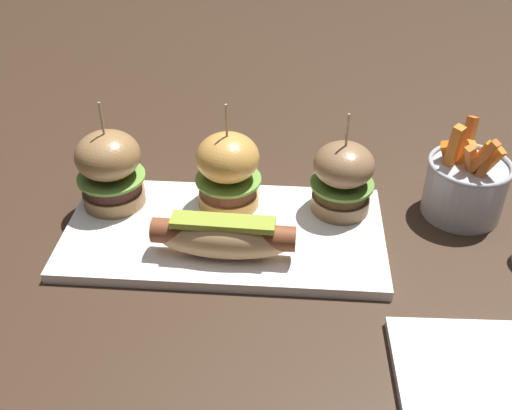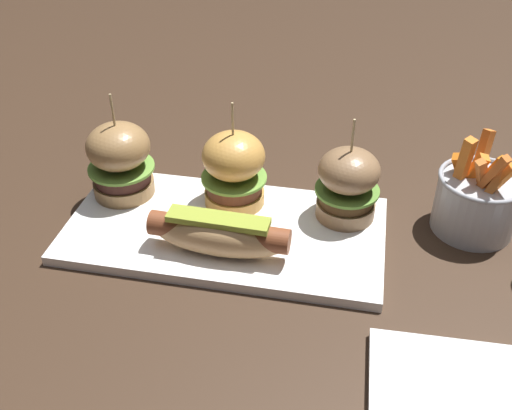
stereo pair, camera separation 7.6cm
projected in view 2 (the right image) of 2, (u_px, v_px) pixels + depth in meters
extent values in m
plane|color=#382619|center=(225.00, 234.00, 0.80)|extent=(3.00, 3.00, 0.00)
cube|color=white|center=(225.00, 230.00, 0.79)|extent=(0.42, 0.21, 0.01)
ellipsoid|color=tan|center=(219.00, 236.00, 0.73)|extent=(0.17, 0.05, 0.05)
cylinder|color=brown|center=(219.00, 232.00, 0.73)|extent=(0.18, 0.04, 0.03)
cube|color=olive|center=(218.00, 220.00, 0.71)|extent=(0.13, 0.03, 0.01)
cylinder|color=#987144|center=(124.00, 186.00, 0.84)|extent=(0.08, 0.08, 0.02)
cylinder|color=#42221C|center=(122.00, 174.00, 0.83)|extent=(0.08, 0.08, 0.02)
cylinder|color=#6B9E3D|center=(121.00, 167.00, 0.83)|extent=(0.09, 0.09, 0.00)
ellipsoid|color=#987144|center=(118.00, 146.00, 0.81)|extent=(0.09, 0.09, 0.06)
cylinder|color=tan|center=(113.00, 115.00, 0.78)|extent=(0.00, 0.00, 0.06)
cylinder|color=gold|center=(232.00, 196.00, 0.83)|extent=(0.08, 0.08, 0.02)
cylinder|color=#592D1B|center=(232.00, 184.00, 0.82)|extent=(0.08, 0.08, 0.02)
cylinder|color=#6B9E3D|center=(232.00, 177.00, 0.81)|extent=(0.09, 0.09, 0.00)
ellipsoid|color=gold|center=(231.00, 156.00, 0.79)|extent=(0.08, 0.08, 0.06)
cylinder|color=tan|center=(230.00, 124.00, 0.76)|extent=(0.00, 0.00, 0.06)
cylinder|color=olive|center=(345.00, 208.00, 0.80)|extent=(0.08, 0.08, 0.02)
cylinder|color=#452D16|center=(346.00, 196.00, 0.79)|extent=(0.07, 0.07, 0.02)
cylinder|color=#609338|center=(347.00, 190.00, 0.78)|extent=(0.08, 0.08, 0.00)
ellipsoid|color=olive|center=(349.00, 170.00, 0.77)|extent=(0.08, 0.08, 0.06)
cylinder|color=tan|center=(352.00, 141.00, 0.74)|extent=(0.00, 0.00, 0.06)
cylinder|color=#B7BABF|center=(476.00, 205.00, 0.79)|extent=(0.11, 0.11, 0.08)
torus|color=#A8AAB2|center=(483.00, 179.00, 0.76)|extent=(0.11, 0.11, 0.01)
cube|color=orange|center=(493.00, 187.00, 0.74)|extent=(0.04, 0.02, 0.07)
cube|color=orange|center=(481.00, 160.00, 0.78)|extent=(0.03, 0.04, 0.08)
cube|color=orange|center=(462.00, 168.00, 0.76)|extent=(0.02, 0.03, 0.09)
cube|color=orange|center=(482.00, 180.00, 0.75)|extent=(0.03, 0.03, 0.07)
cube|color=orange|center=(488.00, 179.00, 0.74)|extent=(0.03, 0.05, 0.09)
cube|color=orange|center=(487.00, 178.00, 0.75)|extent=(0.04, 0.04, 0.07)
cube|color=orange|center=(471.00, 174.00, 0.77)|extent=(0.04, 0.03, 0.07)
cube|color=orange|center=(462.00, 171.00, 0.78)|extent=(0.04, 0.03, 0.06)
cube|color=orange|center=(494.00, 184.00, 0.74)|extent=(0.04, 0.03, 0.07)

